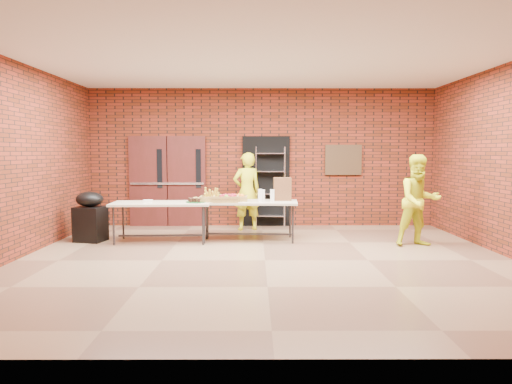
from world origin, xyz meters
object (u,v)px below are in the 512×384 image
table_left (161,206)px  table_right (249,204)px  coffee_dispenser (282,189)px  volunteer_woman (247,191)px  wire_rack (270,187)px  covered_grill (90,217)px  volunteer_man (419,200)px

table_left → table_right: (1.67, 0.15, 0.01)m
coffee_dispenser → volunteer_woman: 1.29m
wire_rack → covered_grill: size_ratio=1.92×
coffee_dispenser → covered_grill: (-3.74, -0.26, -0.52)m
covered_grill → volunteer_woman: 3.31m
wire_rack → volunteer_man: bearing=-33.6°
wire_rack → covered_grill: (-3.55, -1.74, -0.44)m
table_right → covered_grill: covered_grill is taller
table_left → coffee_dispenser: 2.38m
wire_rack → table_left: size_ratio=0.98×
volunteer_man → wire_rack: bearing=133.2°
table_left → coffee_dispenser: bearing=5.8°
table_left → table_right: 1.68m
table_left → volunteer_man: (4.81, -0.38, 0.14)m
wire_rack → table_left: wire_rack is taller
covered_grill → volunteer_woman: volunteer_woman is taller
wire_rack → volunteer_man: (2.66, -2.18, -0.08)m
table_left → volunteer_man: bearing=-6.5°
wire_rack → table_right: (-0.48, -1.65, -0.22)m
coffee_dispenser → volunteer_man: 2.57m
coffee_dispenser → volunteer_man: bearing=-15.8°
coffee_dispenser → table_right: bearing=-166.1°
coffee_dispenser → covered_grill: bearing=-176.1°
covered_grill → coffee_dispenser: bearing=17.2°
table_left → covered_grill: bearing=175.4°
table_right → volunteer_man: (3.14, -0.53, 0.13)m
table_right → volunteer_man: volunteer_man is taller
volunteer_woman → wire_rack: bearing=-159.2°
covered_grill → volunteer_woman: size_ratio=0.56×
wire_rack → table_right: wire_rack is taller
volunteer_woman → volunteer_man: 3.65m
table_left → table_right: bearing=3.3°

